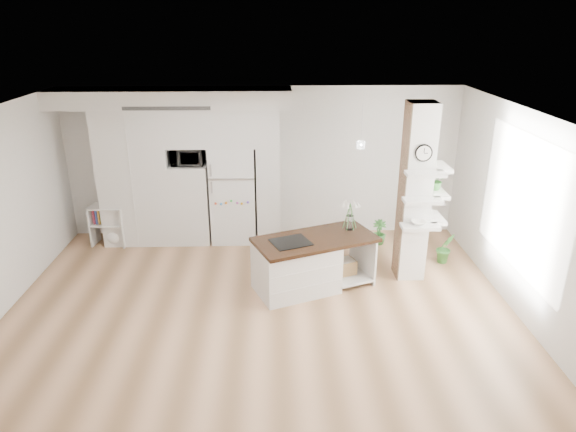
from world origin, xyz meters
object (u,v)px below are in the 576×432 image
object	(u,v)px
bookshelf	(111,228)
kitchen_island	(303,263)
floor_plant_a	(445,248)
refrigerator	(233,193)

from	to	relation	value
bookshelf	kitchen_island	bearing A→B (deg)	-19.98
kitchen_island	floor_plant_a	bearing A→B (deg)	-3.23
bookshelf	floor_plant_a	bearing A→B (deg)	-1.57
refrigerator	kitchen_island	world-z (taller)	refrigerator
refrigerator	bookshelf	world-z (taller)	refrigerator
kitchen_island	floor_plant_a	world-z (taller)	kitchen_island
refrigerator	floor_plant_a	world-z (taller)	refrigerator
refrigerator	bookshelf	bearing A→B (deg)	-175.06
refrigerator	floor_plant_a	bearing A→B (deg)	-16.83
bookshelf	floor_plant_a	distance (m)	5.76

